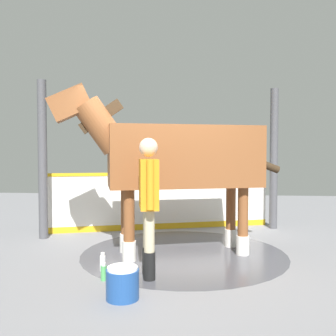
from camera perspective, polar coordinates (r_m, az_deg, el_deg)
name	(u,v)px	position (r m, az deg, el deg)	size (l,w,h in m)	color
ground_plane	(170,254)	(5.80, 0.36, -13.27)	(16.00, 16.00, 0.02)	gray
wet_patch	(184,253)	(5.84, 2.44, -13.07)	(3.15, 3.15, 0.00)	#4C4C54
barrier_wall	(162,203)	(7.51, -0.95, -5.40)	(4.37, 1.36, 1.16)	white
roof_post_near	(43,160)	(6.99, -18.90, 1.23)	(0.16, 0.16, 2.86)	#4C4C51
roof_post_far	(274,159)	(7.81, 16.11, 1.38)	(0.16, 0.16, 2.86)	#4C4C51
horse	(177,158)	(5.60, 1.37, 1.51)	(3.51, 1.52, 2.54)	brown
handler	(149,196)	(4.58, -3.03, -4.43)	(0.32, 0.68, 1.74)	black
wash_bucket	(123,283)	(4.12, -7.08, -17.31)	(0.35, 0.35, 0.35)	#1E478C
bottle_shampoo	(103,263)	(5.04, -10.10, -14.27)	(0.08, 0.08, 0.25)	white
bottle_spray	(104,272)	(4.71, -9.96, -15.66)	(0.07, 0.07, 0.22)	#4CA559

